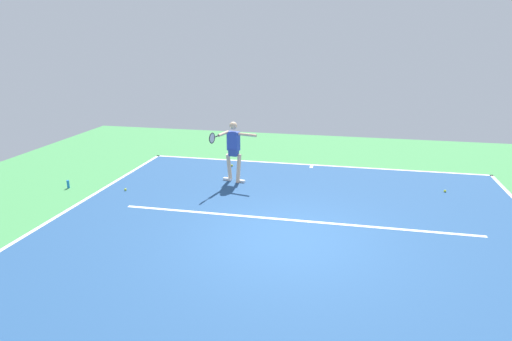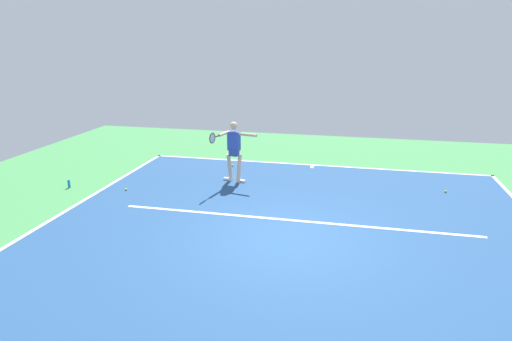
{
  "view_description": "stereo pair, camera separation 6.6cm",
  "coord_description": "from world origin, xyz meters",
  "px_view_note": "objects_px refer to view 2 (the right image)",
  "views": [
    {
      "loc": [
        -1.15,
        8.29,
        4.0
      ],
      "look_at": [
        1.02,
        -1.72,
        0.9
      ],
      "focal_mm": 31.04,
      "sensor_mm": 36.0,
      "label": 1
    },
    {
      "loc": [
        -1.21,
        8.28,
        4.0
      ],
      "look_at": [
        1.02,
        -1.72,
        0.9
      ],
      "focal_mm": 31.04,
      "sensor_mm": 36.0,
      "label": 2
    }
  ],
  "objects_px": {
    "tennis_ball_far_corner": "(233,165)",
    "water_bottle": "(69,184)",
    "tennis_ball_by_sideline": "(446,191)",
    "tennis_player": "(234,148)",
    "tennis_ball_near_player": "(126,189)"
  },
  "relations": [
    {
      "from": "water_bottle",
      "to": "tennis_ball_by_sideline",
      "type": "bearing_deg",
      "value": -169.64
    },
    {
      "from": "water_bottle",
      "to": "tennis_player",
      "type": "bearing_deg",
      "value": -160.71
    },
    {
      "from": "tennis_ball_far_corner",
      "to": "tennis_ball_near_player",
      "type": "bearing_deg",
      "value": 52.54
    },
    {
      "from": "tennis_player",
      "to": "water_bottle",
      "type": "distance_m",
      "value": 4.66
    },
    {
      "from": "tennis_player",
      "to": "tennis_ball_by_sideline",
      "type": "relative_size",
      "value": 26.5
    },
    {
      "from": "tennis_ball_far_corner",
      "to": "water_bottle",
      "type": "xyz_separation_m",
      "value": [
        3.86,
        3.01,
        0.08
      ]
    },
    {
      "from": "tennis_ball_by_sideline",
      "to": "tennis_ball_near_player",
      "type": "bearing_deg",
      "value": 11.49
    },
    {
      "from": "tennis_player",
      "to": "tennis_ball_near_player",
      "type": "bearing_deg",
      "value": 39.79
    },
    {
      "from": "tennis_ball_by_sideline",
      "to": "tennis_ball_far_corner",
      "type": "height_order",
      "value": "same"
    },
    {
      "from": "tennis_ball_by_sideline",
      "to": "tennis_ball_far_corner",
      "type": "distance_m",
      "value": 6.36
    },
    {
      "from": "tennis_ball_far_corner",
      "to": "tennis_player",
      "type": "bearing_deg",
      "value": 107.06
    },
    {
      "from": "tennis_ball_far_corner",
      "to": "water_bottle",
      "type": "bearing_deg",
      "value": 37.97
    },
    {
      "from": "tennis_ball_by_sideline",
      "to": "tennis_player",
      "type": "bearing_deg",
      "value": 3.32
    },
    {
      "from": "tennis_ball_far_corner",
      "to": "water_bottle",
      "type": "height_order",
      "value": "water_bottle"
    },
    {
      "from": "tennis_ball_by_sideline",
      "to": "water_bottle",
      "type": "distance_m",
      "value": 10.27
    }
  ]
}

